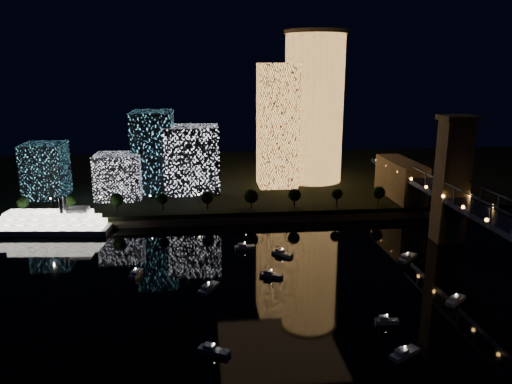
% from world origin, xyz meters
% --- Properties ---
extents(ground, '(520.00, 520.00, 0.00)m').
position_xyz_m(ground, '(0.00, 0.00, 0.00)').
color(ground, black).
rests_on(ground, ground).
extents(far_bank, '(420.00, 160.00, 5.00)m').
position_xyz_m(far_bank, '(0.00, 160.00, 2.50)').
color(far_bank, black).
rests_on(far_bank, ground).
extents(seawall, '(420.00, 6.00, 3.00)m').
position_xyz_m(seawall, '(0.00, 82.00, 1.50)').
color(seawall, '#6B5E4C').
rests_on(seawall, ground).
extents(tower_cylindrical, '(34.00, 34.00, 81.34)m').
position_xyz_m(tower_cylindrical, '(29.64, 140.62, 45.80)').
color(tower_cylindrical, '#F0A14D').
rests_on(tower_cylindrical, far_bank).
extents(tower_rectangular, '(20.24, 20.24, 64.41)m').
position_xyz_m(tower_rectangular, '(8.00, 130.47, 37.20)').
color(tower_rectangular, '#F0A14D').
rests_on(tower_rectangular, far_bank).
extents(midrise_blocks, '(94.61, 36.42, 40.91)m').
position_xyz_m(midrise_blocks, '(-60.90, 121.56, 21.63)').
color(midrise_blocks, silver).
rests_on(midrise_blocks, far_bank).
extents(riverboat, '(53.82, 16.17, 15.97)m').
position_xyz_m(riverboat, '(-98.29, 76.80, 4.10)').
color(riverboat, silver).
rests_on(riverboat, ground).
extents(motorboats, '(103.04, 81.35, 2.78)m').
position_xyz_m(motorboats, '(-0.49, 13.11, 0.81)').
color(motorboats, silver).
rests_on(motorboats, ground).
extents(esplanade_trees, '(165.52, 6.60, 8.80)m').
position_xyz_m(esplanade_trees, '(-26.16, 88.00, 10.46)').
color(esplanade_trees, black).
rests_on(esplanade_trees, far_bank).
extents(street_lamps, '(132.70, 0.70, 5.65)m').
position_xyz_m(street_lamps, '(-34.00, 94.00, 9.02)').
color(street_lamps, black).
rests_on(street_lamps, far_bank).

